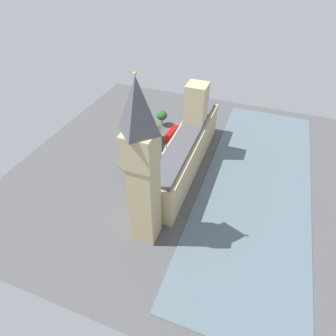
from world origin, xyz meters
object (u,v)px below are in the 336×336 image
at_px(car_white_under_trees, 158,157).
at_px(plane_tree_midblock, 126,165).
at_px(car_yellow_cab_corner, 134,201).
at_px(car_black_opposite_hall, 164,150).
at_px(pedestrian_kerbside, 162,167).
at_px(plane_tree_slot_10, 162,115).
at_px(street_lamp_slot_11, 152,132).
at_px(car_silver_far_end, 147,165).
at_px(plane_tree_trailing, 155,129).
at_px(plane_tree_by_river_gate, 150,133).
at_px(double_decker_bus_leading, 172,134).
at_px(clock_tower, 142,169).
at_px(parliament_building, 187,147).
at_px(double_decker_bus_near_tower, 144,176).

distance_m(car_white_under_trees, plane_tree_midblock, 17.75).
bearing_deg(car_yellow_cab_corner, car_black_opposite_hall, -80.91).
height_order(pedestrian_kerbside, plane_tree_slot_10, plane_tree_slot_10).
xyz_separation_m(plane_tree_midblock, street_lamp_slot_11, (-0.03, -27.42, -1.25)).
xyz_separation_m(car_silver_far_end, plane_tree_trailing, (4.81, -20.15, 5.13)).
bearing_deg(pedestrian_kerbside, plane_tree_by_river_gate, -139.38).
relative_size(car_black_opposite_hall, car_silver_far_end, 1.09).
distance_m(double_decker_bus_leading, pedestrian_kerbside, 23.20).
relative_size(car_black_opposite_hall, plane_tree_midblock, 0.54).
bearing_deg(plane_tree_midblock, car_yellow_cab_corner, 125.99).
relative_size(car_black_opposite_hall, car_white_under_trees, 0.98).
relative_size(plane_tree_midblock, street_lamp_slot_11, 1.22).
bearing_deg(plane_tree_slot_10, car_black_opposite_hall, 113.48).
relative_size(double_decker_bus_leading, plane_tree_by_river_gate, 1.04).
height_order(double_decker_bus_leading, plane_tree_slot_10, plane_tree_slot_10).
height_order(pedestrian_kerbside, street_lamp_slot_11, street_lamp_slot_11).
bearing_deg(car_black_opposite_hall, clock_tower, 110.32).
xyz_separation_m(pedestrian_kerbside, plane_tree_slot_10, (12.95, -32.57, 5.03)).
height_order(car_black_opposite_hall, plane_tree_midblock, plane_tree_midblock).
xyz_separation_m(parliament_building, double_decker_bus_leading, (13.02, -17.48, -7.06)).
relative_size(car_black_opposite_hall, car_yellow_cab_corner, 1.00).
bearing_deg(car_white_under_trees, pedestrian_kerbside, 134.05).
relative_size(parliament_building, double_decker_bus_leading, 6.00).
bearing_deg(car_black_opposite_hall, pedestrian_kerbside, 113.98).
xyz_separation_m(parliament_building, car_yellow_cab_corner, (11.94, 27.88, -8.81)).
relative_size(parliament_building, street_lamp_slot_11, 9.24).
distance_m(car_white_under_trees, pedestrian_kerbside, 6.73).
height_order(clock_tower, plane_tree_by_river_gate, clock_tower).
xyz_separation_m(plane_tree_by_river_gate, plane_tree_trailing, (-0.03, -5.63, -1.21)).
bearing_deg(plane_tree_midblock, car_white_under_trees, -116.94).
relative_size(clock_tower, car_black_opposite_hall, 12.11).
xyz_separation_m(double_decker_bus_leading, car_black_opposite_hall, (-0.20, 11.87, -1.75)).
bearing_deg(car_yellow_cab_corner, plane_tree_trailing, -70.80).
height_order(clock_tower, plane_tree_slot_10, clock_tower).
bearing_deg(double_decker_bus_near_tower, plane_tree_midblock, -1.20).
bearing_deg(plane_tree_by_river_gate, parliament_building, 159.52).
height_order(car_yellow_cab_corner, plane_tree_midblock, plane_tree_midblock).
distance_m(parliament_building, double_decker_bus_leading, 22.91).
height_order(car_black_opposite_hall, plane_tree_by_river_gate, plane_tree_by_river_gate).
xyz_separation_m(parliament_building, clock_tower, (1.35, 39.27, 19.20)).
bearing_deg(clock_tower, street_lamp_slot_11, -69.00).
bearing_deg(pedestrian_kerbside, car_yellow_cab_corner, -6.88).
bearing_deg(pedestrian_kerbside, car_black_opposite_hall, -162.12).
bearing_deg(street_lamp_slot_11, pedestrian_kerbside, 124.04).
distance_m(car_yellow_cab_corner, plane_tree_by_river_gate, 37.05).
bearing_deg(clock_tower, car_silver_far_end, -66.26).
xyz_separation_m(double_decker_bus_leading, plane_tree_by_river_gate, (7.40, 9.85, 4.59)).
bearing_deg(plane_tree_slot_10, double_decker_bus_near_tower, 102.19).
relative_size(double_decker_bus_leading, car_yellow_cab_corner, 2.32).
xyz_separation_m(car_black_opposite_hall, plane_tree_by_river_gate, (7.60, -2.01, 6.34)).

